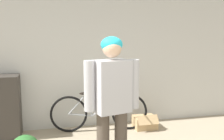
% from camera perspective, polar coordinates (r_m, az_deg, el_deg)
% --- Properties ---
extents(wall_back, '(8.00, 0.07, 2.60)m').
position_cam_1_polar(wall_back, '(4.62, -8.57, 3.34)').
color(wall_back, silver).
rests_on(wall_back, ground_plane).
extents(person, '(0.63, 0.34, 1.63)m').
position_cam_1_polar(person, '(2.95, -0.01, -5.63)').
color(person, '#4C4238').
rests_on(person, ground_plane).
extents(bicycle, '(1.66, 0.46, 0.70)m').
position_cam_1_polar(bicycle, '(4.54, -2.77, -8.99)').
color(bicycle, black).
rests_on(bicycle, ground_plane).
extents(cardboard_box, '(0.39, 0.38, 0.27)m').
position_cam_1_polar(cardboard_box, '(4.77, 7.15, -11.19)').
color(cardboard_box, tan).
rests_on(cardboard_box, ground_plane).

